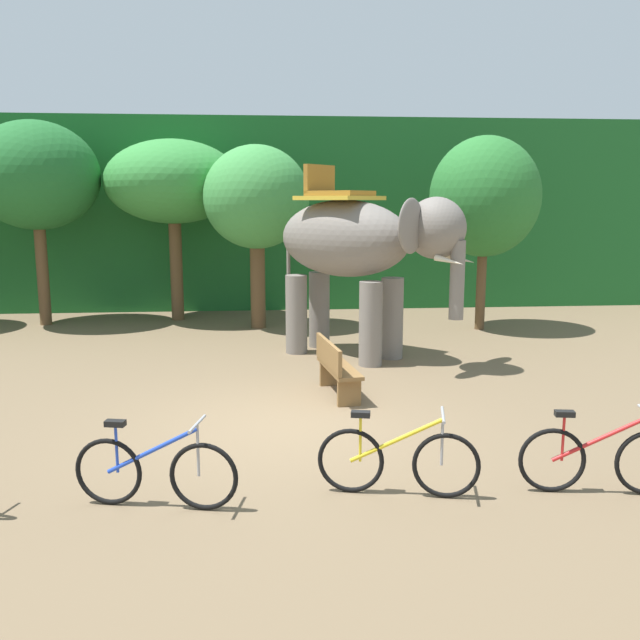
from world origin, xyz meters
TOP-DOWN VIEW (x-y plane):
  - ground_plane at (0.00, 0.00)m, footprint 80.00×80.00m
  - foliage_hedge at (0.00, 13.05)m, footprint 36.00×6.00m
  - tree_far_right at (-5.73, 8.28)m, footprint 3.05×3.05m
  - tree_center_right at (-2.50, 8.73)m, footprint 3.43×3.43m
  - tree_left at (-0.39, 7.39)m, footprint 2.53×2.53m
  - tree_right at (4.97, 6.74)m, footprint 2.59×2.59m
  - elephant at (1.57, 3.99)m, footprint 3.77×3.58m
  - bike_blue at (-1.40, -2.45)m, footprint 1.68×0.56m
  - bike_yellow at (1.10, -2.38)m, footprint 1.68×0.57m
  - bike_red at (3.24, -2.52)m, footprint 1.70×0.52m
  - wooden_bench at (0.85, 1.38)m, footprint 0.61×1.54m

SIDE VIEW (x-z plane):
  - ground_plane at x=0.00m, z-range 0.00..0.00m
  - bike_blue at x=-1.40m, z-range -0.07..0.85m
  - bike_yellow at x=1.10m, z-range -0.07..0.85m
  - bike_red at x=3.24m, z-range -0.07..0.85m
  - wooden_bench at x=0.85m, z-range 0.03..0.92m
  - elephant at x=1.57m, z-range 0.31..4.09m
  - foliage_hedge at x=0.00m, z-range 0.00..5.36m
  - tree_left at x=-0.39m, z-range 0.93..5.32m
  - tree_right at x=4.97m, z-range 0.87..5.45m
  - tree_center_right at x=-2.50m, z-range 1.22..5.84m
  - tree_far_right at x=-5.73m, z-range 1.17..6.16m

